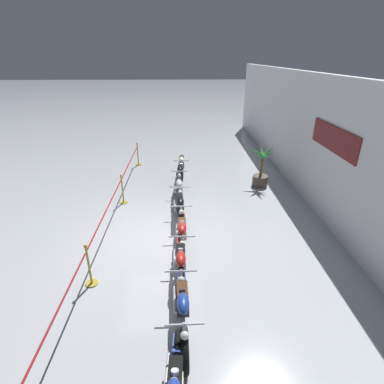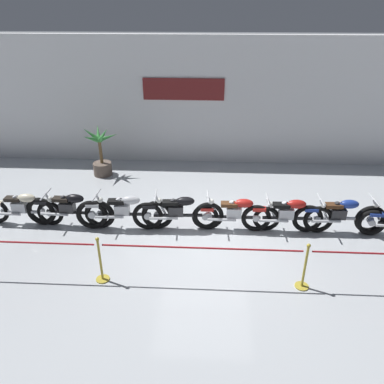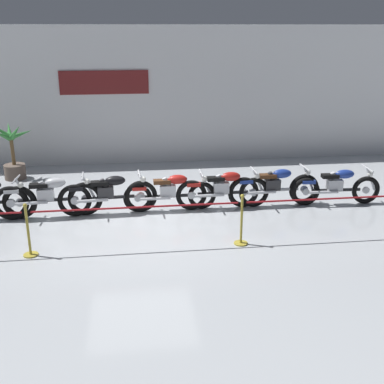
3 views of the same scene
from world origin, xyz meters
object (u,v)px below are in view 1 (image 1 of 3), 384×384
(motorcycle_red_4, at_px, (182,235))
(motorcycle_blue_6, at_px, (183,310))
(motorcycle_black_1, at_px, (180,176))
(potted_palm_left_of_row, at_px, (261,170))
(stanchion_mid_left, at_px, (123,193))
(motorcycle_cream_0, at_px, (182,165))
(motorcycle_red_5, at_px, (181,266))
(motorcycle_silver_2, at_px, (179,190))
(motorcycle_black_3, at_px, (180,208))
(stanchion_mid_right, at_px, (90,271))
(stanchion_far_left, at_px, (118,192))

(motorcycle_red_4, relative_size, motorcycle_blue_6, 0.96)
(motorcycle_black_1, xyz_separation_m, potted_palm_left_of_row, (-0.04, 3.12, 0.17))
(motorcycle_black_1, xyz_separation_m, stanchion_mid_left, (1.32, -1.99, -0.12))
(motorcycle_cream_0, height_order, motorcycle_red_5, motorcycle_red_5)
(motorcycle_black_1, height_order, motorcycle_red_4, motorcycle_black_1)
(motorcycle_red_4, distance_m, motorcycle_red_5, 1.26)
(motorcycle_red_4, xyz_separation_m, potted_palm_left_of_row, (-4.20, 3.06, 0.19))
(motorcycle_silver_2, height_order, motorcycle_black_3, motorcycle_silver_2)
(motorcycle_silver_2, xyz_separation_m, motorcycle_blue_6, (5.29, 0.11, -0.01))
(stanchion_mid_right, bearing_deg, motorcycle_silver_2, 154.08)
(motorcycle_cream_0, relative_size, motorcycle_red_5, 0.94)
(motorcycle_blue_6, relative_size, stanchion_mid_right, 2.16)
(motorcycle_black_1, bearing_deg, motorcycle_blue_6, 0.59)
(motorcycle_black_1, bearing_deg, motorcycle_black_3, -0.07)
(stanchion_far_left, bearing_deg, stanchion_mid_left, 180.00)
(motorcycle_cream_0, xyz_separation_m, potted_palm_left_of_row, (1.21, 3.08, 0.19))
(motorcycle_cream_0, bearing_deg, stanchion_mid_left, -38.42)
(motorcycle_red_4, bearing_deg, stanchion_mid_right, -58.86)
(motorcycle_silver_2, xyz_separation_m, motorcycle_red_5, (4.03, 0.07, -0.01))
(stanchion_far_left, bearing_deg, motorcycle_silver_2, 108.12)
(motorcycle_black_3, bearing_deg, motorcycle_red_4, 2.47)
(motorcycle_silver_2, bearing_deg, stanchion_mid_right, -25.92)
(motorcycle_blue_6, bearing_deg, stanchion_mid_right, -121.92)
(stanchion_far_left, height_order, stanchion_mid_left, same)
(stanchion_far_left, distance_m, stanchion_mid_left, 0.82)
(motorcycle_cream_0, bearing_deg, motorcycle_black_1, -1.96)
(stanchion_mid_left, bearing_deg, motorcycle_red_4, 35.72)
(motorcycle_black_3, bearing_deg, potted_palm_left_of_row, 131.51)
(motorcycle_silver_2, xyz_separation_m, motorcycle_red_4, (2.77, 0.10, -0.03))
(motorcycle_red_4, distance_m, stanchion_far_left, 2.97)
(motorcycle_cream_0, height_order, motorcycle_black_1, motorcycle_black_1)
(motorcycle_blue_6, xyz_separation_m, stanchion_mid_left, (-5.37, -2.06, -0.12))
(motorcycle_red_5, bearing_deg, motorcycle_black_3, -179.37)
(motorcycle_blue_6, height_order, stanchion_mid_right, stanchion_mid_right)
(stanchion_mid_right, bearing_deg, motorcycle_black_3, 143.37)
(potted_palm_left_of_row, xyz_separation_m, stanchion_mid_left, (1.35, -5.11, -0.29))
(motorcycle_cream_0, bearing_deg, motorcycle_blue_6, 0.19)
(motorcycle_black_3, height_order, stanchion_mid_right, stanchion_mid_right)
(motorcycle_black_1, xyz_separation_m, stanchion_far_left, (2.03, -1.99, 0.28))
(motorcycle_black_3, bearing_deg, stanchion_far_left, -109.33)
(stanchion_mid_right, bearing_deg, motorcycle_cream_0, 163.00)
(motorcycle_red_4, height_order, stanchion_far_left, stanchion_far_left)
(motorcycle_black_3, distance_m, motorcycle_red_5, 2.69)
(motorcycle_red_5, height_order, stanchion_far_left, stanchion_far_left)
(motorcycle_silver_2, bearing_deg, motorcycle_blue_6, 1.22)
(motorcycle_black_1, distance_m, stanchion_far_left, 2.86)
(motorcycle_red_5, bearing_deg, motorcycle_blue_6, 1.91)
(stanchion_mid_left, bearing_deg, potted_palm_left_of_row, 104.81)
(motorcycle_black_3, relative_size, stanchion_mid_right, 2.16)
(stanchion_mid_left, bearing_deg, motorcycle_black_1, 123.47)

